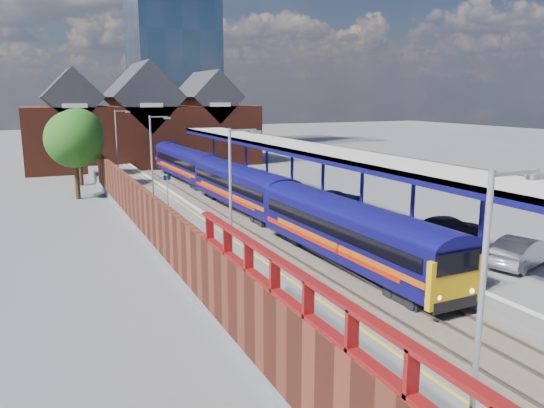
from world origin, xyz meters
The scene contains 23 objects.
ground centered at (0.00, 30.00, 0.00)m, with size 240.00×240.00×0.00m, color #5B5B5E.
ballast_bed centered at (0.00, 20.00, 0.03)m, with size 6.00×76.00×0.06m, color #473D33.
rails centered at (0.00, 20.00, 0.12)m, with size 4.51×76.00×0.14m.
left_platform centered at (-5.50, 20.00, 0.50)m, with size 5.00×76.00×1.00m, color #565659.
right_platform centered at (6.00, 20.00, 0.50)m, with size 6.00×76.00×1.00m, color #565659.
coping_left centered at (-3.15, 20.00, 1.02)m, with size 0.30×76.00×0.05m, color silver.
coping_right centered at (3.15, 20.00, 1.02)m, with size 0.30×76.00×0.05m, color silver.
yellow_line centered at (-3.75, 20.00, 1.01)m, with size 0.14×76.00×0.01m, color yellow.
train centered at (1.49, 33.59, 2.12)m, with size 3.20×65.96×3.45m.
canopy centered at (5.48, 21.95, 5.25)m, with size 4.50×52.00×4.48m.
lamp_post_a centered at (-6.36, -8.00, 4.99)m, with size 1.48×0.18×7.00m.
lamp_post_b centered at (-6.36, 6.00, 4.99)m, with size 1.48×0.18×7.00m.
lamp_post_c centered at (-6.36, 22.00, 4.99)m, with size 1.48×0.18×7.00m.
lamp_post_d centered at (-6.36, 38.00, 4.99)m, with size 1.48×0.18×7.00m.
platform_sign centered at (-5.00, 24.00, 2.69)m, with size 0.55×0.08×2.50m.
brick_wall centered at (-8.10, 13.54, 2.45)m, with size 0.35×50.00×3.86m.
station_building centered at (0.00, 58.00, 5.45)m, with size 30.00×12.12×13.78m.
glass_tower centered at (10.00, 80.00, 20.20)m, with size 14.20×14.20×40.30m.
tree_near centered at (-10.35, 35.91, 5.35)m, with size 5.20×5.20×8.10m.
tree_far centered at (-9.35, 43.91, 5.35)m, with size 5.20×5.20×8.10m.
parked_car_silver centered at (7.66, 2.77, 1.75)m, with size 1.59×4.56×1.50m, color #B1B1B6.
parked_car_dark centered at (8.03, 8.19, 1.67)m, with size 1.89×4.64×1.35m, color black.
parked_car_blue centered at (6.57, 18.79, 1.66)m, with size 2.20×4.78×1.33m, color navy.
Camera 1 is at (-14.15, -15.07, 9.32)m, focal length 35.00 mm.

